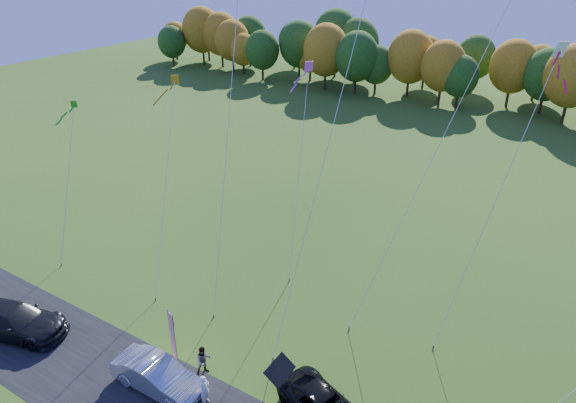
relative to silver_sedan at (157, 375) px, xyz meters
The scene contains 14 objects.
ground 3.66m from the silver_sedan, 56.72° to the left, with size 160.00×160.00×0.00m, color #2A4E14.
tree_line 58.03m from the silver_sedan, 88.06° to the left, with size 116.00×12.00×10.00m, color #1E4711, non-canonical shape.
silver_sedan is the anchor object (origin of this frame).
dark_truck_a 9.76m from the silver_sedan, behind, with size 2.44×5.99×1.74m, color black.
person_tailgate_a 2.65m from the silver_sedan, 10.97° to the left, with size 0.60×0.40×1.65m, color white.
person_tailgate_b 2.36m from the silver_sedan, 56.86° to the left, with size 0.80×0.62×1.64m, color gray.
feather_flag 2.03m from the silver_sedan, 91.85° to the left, with size 0.49×0.21×3.83m.
kite_delta_blue 18.39m from the silver_sedan, 101.03° to the left, with size 3.40×9.96×31.81m.
kite_parafoil_orange 21.39m from the silver_sedan, 58.71° to the left, with size 7.62×13.11×26.11m.
kite_delta_red 15.73m from the silver_sedan, 63.40° to the left, with size 2.93×10.10×25.42m.
kite_diamond_yellow 12.00m from the silver_sedan, 128.82° to the left, with size 3.80×7.44×12.48m.
kite_diamond_green 15.96m from the silver_sedan, 155.25° to the left, with size 1.57×4.58×10.64m.
kite_diamond_white 18.90m from the silver_sedan, 47.55° to the left, with size 3.05×6.90×15.91m.
kite_diamond_pink 15.33m from the silver_sedan, 91.92° to the left, with size 3.16×7.18×13.12m.
Camera 1 is at (13.26, -15.36, 19.65)m, focal length 32.00 mm.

